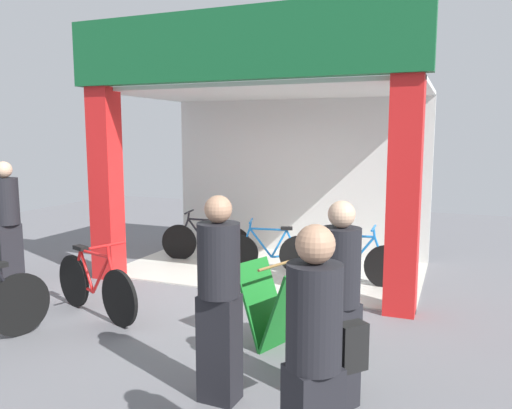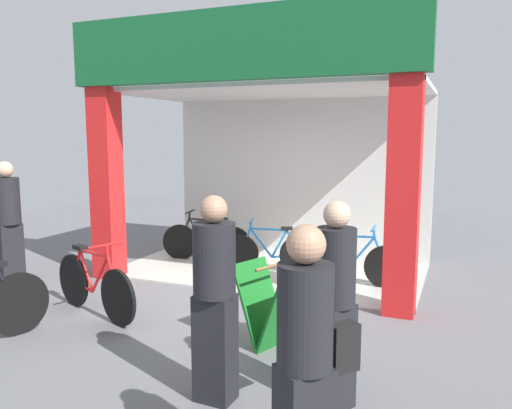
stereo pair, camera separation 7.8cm
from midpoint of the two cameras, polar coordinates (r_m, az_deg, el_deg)
The scene contains 11 objects.
ground_plane at distance 7.15m, azimuth -2.33°, elevation -9.86°, with size 17.40×17.40×0.00m, color slate.
shop_facade at distance 8.00m, azimuth 1.39°, elevation 6.46°, with size 4.90×2.97×3.75m.
bicycle_inside_0 at distance 8.04m, azimuth 1.19°, elevation -5.35°, with size 1.48×0.53×0.84m.
bicycle_inside_1 at distance 8.82m, azimuth -5.89°, elevation -4.13°, with size 1.56×0.43×0.87m.
bicycle_inside_2 at distance 7.51m, azimuth 10.38°, elevation -6.32°, with size 1.59×0.44×0.88m.
bicycle_parked_0 at distance 6.49m, azimuth -17.95°, elevation -8.67°, with size 1.60×0.64×0.93m.
sandwich_board_sign at distance 5.29m, azimuth 1.65°, elevation -11.32°, with size 0.81×0.70×0.88m.
pedestrian_0 at distance 4.16m, azimuth -4.70°, elevation -10.24°, with size 0.36×0.36×1.70m.
pedestrian_1 at distance 2.98m, azimuth 5.82°, elevation -18.08°, with size 0.49×0.52×1.70m.
pedestrian_2 at distance 4.10m, azimuth 8.66°, elevation -11.02°, with size 0.44×0.57×1.68m.
pedestrian_3 at distance 8.27m, azimuth -26.47°, elevation -1.57°, with size 0.46×0.64×1.79m.
Camera 1 is at (2.76, -6.22, 2.18)m, focal length 35.66 mm.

